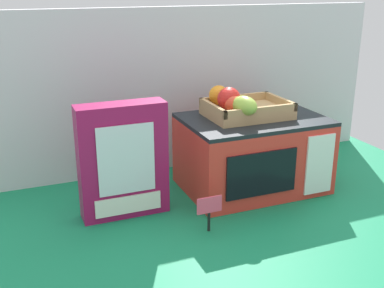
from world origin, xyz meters
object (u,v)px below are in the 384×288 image
Objects in this scene: toy_microwave at (252,153)px; food_groups_crate at (240,107)px; cookie_set_box at (123,161)px; price_sign at (209,209)px.

food_groups_crate reaches higher than toy_microwave.
cookie_set_box is 0.27m from price_sign.
food_groups_crate is at bearing 156.77° from toy_microwave.
food_groups_crate is at bearing 48.35° from price_sign.
cookie_set_box reaches higher than toy_microwave.
cookie_set_box is at bearing -175.94° from toy_microwave.
toy_microwave is 4.31× the size of price_sign.
toy_microwave is 0.43m from cookie_set_box.
food_groups_crate is (-0.04, 0.02, 0.15)m from toy_microwave.
cookie_set_box is (-0.38, -0.05, -0.11)m from food_groups_crate.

